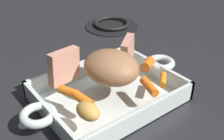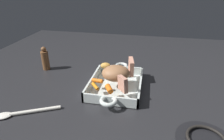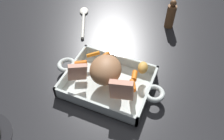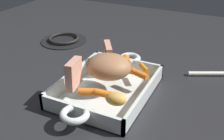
{
  "view_description": "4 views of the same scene",
  "coord_description": "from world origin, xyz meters",
  "px_view_note": "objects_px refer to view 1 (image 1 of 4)",
  "views": [
    {
      "loc": [
        0.31,
        0.42,
        0.39
      ],
      "look_at": [
        -0.02,
        -0.01,
        0.07
      ],
      "focal_mm": 44.81,
      "sensor_mm": 36.0,
      "label": 1
    },
    {
      "loc": [
        -0.77,
        -0.14,
        0.48
      ],
      "look_at": [
        0.02,
        0.02,
        0.08
      ],
      "focal_mm": 30.3,
      "sensor_mm": 36.0,
      "label": 2
    },
    {
      "loc": [
        0.21,
        -0.47,
        0.66
      ],
      "look_at": [
        0.01,
        0.0,
        0.08
      ],
      "focal_mm": 36.63,
      "sensor_mm": 36.0,
      "label": 3
    },
    {
      "loc": [
        0.58,
        0.3,
        0.42
      ],
      "look_at": [
        -0.01,
        0.01,
        0.07
      ],
      "focal_mm": 42.45,
      "sensor_mm": 36.0,
      "label": 4
    }
  ],
  "objects_px": {
    "pork_roast": "(112,67)",
    "baby_carrot_short": "(149,86)",
    "roast_slice_outer": "(128,50)",
    "baby_carrot_center_right": "(68,92)",
    "potato_near_roast": "(88,111)",
    "roast_slice_thick": "(64,66)",
    "baby_carrot_northeast": "(163,80)",
    "roasting_dish": "(108,93)",
    "baby_carrot_southeast": "(148,64)",
    "baby_carrot_southwest": "(83,100)",
    "stove_burner_rear": "(112,25)"
  },
  "relations": [
    {
      "from": "pork_roast",
      "to": "baby_carrot_short",
      "type": "height_order",
      "value": "pork_roast"
    },
    {
      "from": "roast_slice_thick",
      "to": "stove_burner_rear",
      "type": "bearing_deg",
      "value": -140.75
    },
    {
      "from": "roast_slice_thick",
      "to": "roast_slice_outer",
      "type": "height_order",
      "value": "roast_slice_thick"
    },
    {
      "from": "baby_carrot_southwest",
      "to": "stove_burner_rear",
      "type": "relative_size",
      "value": 0.22
    },
    {
      "from": "roast_slice_thick",
      "to": "potato_near_roast",
      "type": "height_order",
      "value": "roast_slice_thick"
    },
    {
      "from": "baby_carrot_northeast",
      "to": "stove_burner_rear",
      "type": "distance_m",
      "value": 0.46
    },
    {
      "from": "roasting_dish",
      "to": "potato_near_roast",
      "type": "distance_m",
      "value": 0.13
    },
    {
      "from": "roasting_dish",
      "to": "stove_burner_rear",
      "type": "distance_m",
      "value": 0.44
    },
    {
      "from": "baby_carrot_center_right",
      "to": "baby_carrot_short",
      "type": "height_order",
      "value": "baby_carrot_short"
    },
    {
      "from": "roasting_dish",
      "to": "roast_slice_thick",
      "type": "bearing_deg",
      "value": -40.07
    },
    {
      "from": "potato_near_roast",
      "to": "stove_burner_rear",
      "type": "bearing_deg",
      "value": -131.84
    },
    {
      "from": "roasting_dish",
      "to": "pork_roast",
      "type": "distance_m",
      "value": 0.07
    },
    {
      "from": "baby_carrot_southeast",
      "to": "pork_roast",
      "type": "bearing_deg",
      "value": -4.67
    },
    {
      "from": "roasting_dish",
      "to": "roast_slice_outer",
      "type": "relative_size",
      "value": 6.5
    },
    {
      "from": "baby_carrot_southwest",
      "to": "stove_burner_rear",
      "type": "bearing_deg",
      "value": -133.58
    },
    {
      "from": "roast_slice_outer",
      "to": "baby_carrot_center_right",
      "type": "height_order",
      "value": "roast_slice_outer"
    },
    {
      "from": "baby_carrot_southwest",
      "to": "potato_near_roast",
      "type": "distance_m",
      "value": 0.05
    },
    {
      "from": "pork_roast",
      "to": "baby_carrot_southeast",
      "type": "bearing_deg",
      "value": 175.33
    },
    {
      "from": "baby_carrot_southeast",
      "to": "potato_near_roast",
      "type": "xyz_separation_m",
      "value": [
        0.21,
        0.07,
        0.0
      ]
    },
    {
      "from": "pork_roast",
      "to": "baby_carrot_center_right",
      "type": "relative_size",
      "value": 2.89
    },
    {
      "from": "roast_slice_thick",
      "to": "stove_burner_rear",
      "type": "height_order",
      "value": "roast_slice_thick"
    },
    {
      "from": "roasting_dish",
      "to": "baby_carrot_southeast",
      "type": "bearing_deg",
      "value": 174.9
    },
    {
      "from": "roast_slice_outer",
      "to": "stove_burner_rear",
      "type": "distance_m",
      "value": 0.36
    },
    {
      "from": "baby_carrot_southeast",
      "to": "stove_burner_rear",
      "type": "bearing_deg",
      "value": -114.7
    },
    {
      "from": "roasting_dish",
      "to": "baby_carrot_northeast",
      "type": "bearing_deg",
      "value": 141.51
    },
    {
      "from": "pork_roast",
      "to": "baby_carrot_center_right",
      "type": "xyz_separation_m",
      "value": [
        0.1,
        -0.01,
        -0.03
      ]
    },
    {
      "from": "baby_carrot_short",
      "to": "potato_near_roast",
      "type": "bearing_deg",
      "value": -1.22
    },
    {
      "from": "roast_slice_thick",
      "to": "baby_carrot_northeast",
      "type": "height_order",
      "value": "roast_slice_thick"
    },
    {
      "from": "baby_carrot_southwest",
      "to": "baby_carrot_short",
      "type": "height_order",
      "value": "same"
    },
    {
      "from": "pork_roast",
      "to": "potato_near_roast",
      "type": "distance_m",
      "value": 0.13
    },
    {
      "from": "potato_near_roast",
      "to": "stove_burner_rear",
      "type": "height_order",
      "value": "potato_near_roast"
    },
    {
      "from": "baby_carrot_center_right",
      "to": "baby_carrot_short",
      "type": "relative_size",
      "value": 0.86
    },
    {
      "from": "baby_carrot_short",
      "to": "roasting_dish",
      "type": "bearing_deg",
      "value": -57.49
    },
    {
      "from": "potato_near_roast",
      "to": "stove_burner_rear",
      "type": "relative_size",
      "value": 0.27
    },
    {
      "from": "roasting_dish",
      "to": "pork_roast",
      "type": "bearing_deg",
      "value": 169.78
    },
    {
      "from": "roast_slice_thick",
      "to": "baby_carrot_northeast",
      "type": "distance_m",
      "value": 0.22
    },
    {
      "from": "roast_slice_outer",
      "to": "baby_carrot_southwest",
      "type": "distance_m",
      "value": 0.2
    },
    {
      "from": "baby_carrot_northeast",
      "to": "baby_carrot_center_right",
      "type": "relative_size",
      "value": 1.12
    },
    {
      "from": "pork_roast",
      "to": "baby_carrot_southwest",
      "type": "relative_size",
      "value": 3.02
    },
    {
      "from": "pork_roast",
      "to": "baby_carrot_northeast",
      "type": "bearing_deg",
      "value": 139.43
    },
    {
      "from": "baby_carrot_southwest",
      "to": "potato_near_roast",
      "type": "bearing_deg",
      "value": 68.76
    },
    {
      "from": "roast_slice_thick",
      "to": "baby_carrot_southeast",
      "type": "height_order",
      "value": "roast_slice_thick"
    },
    {
      "from": "baby_carrot_northeast",
      "to": "potato_near_roast",
      "type": "bearing_deg",
      "value": -0.09
    },
    {
      "from": "roast_slice_outer",
      "to": "stove_burner_rear",
      "type": "xyz_separation_m",
      "value": [
        -0.18,
        -0.3,
        -0.07
      ]
    },
    {
      "from": "roast_slice_outer",
      "to": "stove_burner_rear",
      "type": "height_order",
      "value": "roast_slice_outer"
    },
    {
      "from": "baby_carrot_center_right",
      "to": "potato_near_roast",
      "type": "height_order",
      "value": "potato_near_roast"
    },
    {
      "from": "roast_slice_thick",
      "to": "stove_burner_rear",
      "type": "distance_m",
      "value": 0.46
    },
    {
      "from": "roast_slice_outer",
      "to": "baby_carrot_southwest",
      "type": "relative_size",
      "value": 1.48
    },
    {
      "from": "baby_carrot_center_right",
      "to": "stove_burner_rear",
      "type": "distance_m",
      "value": 0.5
    },
    {
      "from": "roast_slice_outer",
      "to": "baby_carrot_center_right",
      "type": "distance_m",
      "value": 0.19
    }
  ]
}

